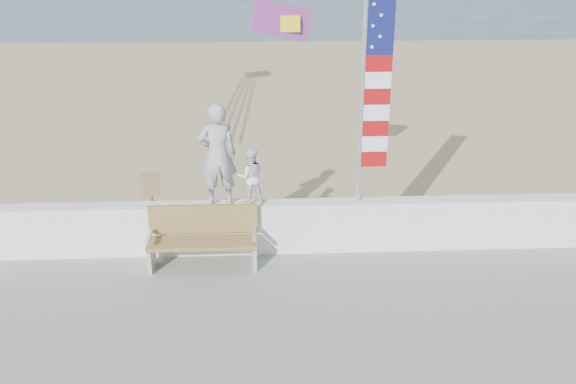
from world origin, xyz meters
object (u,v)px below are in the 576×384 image
adult (218,155)px  bench (203,236)px  flag (370,91)px  child (251,177)px

adult → bench: size_ratio=0.97×
bench → flag: bearing=9.4°
flag → adult: bearing=180.0°
child → bench: 1.27m
adult → bench: 1.37m
child → flag: flag is taller
adult → bench: adult is taller
flag → bench: bearing=-170.6°
bench → flag: 3.61m
child → flag: bearing=173.5°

